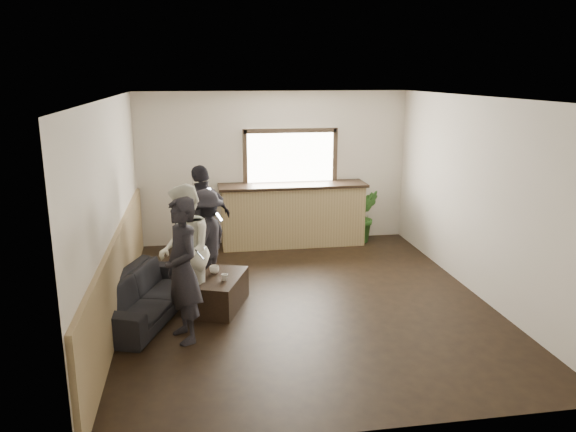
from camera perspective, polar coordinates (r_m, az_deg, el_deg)
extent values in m
cube|color=black|center=(7.97, 1.65, -8.61)|extent=(5.00, 6.00, 0.01)
cube|color=silver|center=(7.35, 1.80, 11.93)|extent=(5.00, 6.00, 0.01)
cube|color=beige|center=(10.45, -1.45, 4.90)|extent=(5.00, 0.01, 2.80)
cube|color=beige|center=(4.76, 8.71, -6.84)|extent=(5.00, 0.01, 2.80)
cube|color=beige|center=(7.49, -17.42, 0.48)|extent=(0.01, 6.00, 2.80)
cube|color=beige|center=(8.38, 18.75, 1.80)|extent=(0.01, 6.00, 2.80)
cube|color=tan|center=(7.72, -16.73, -5.65)|extent=(0.06, 5.90, 1.10)
cube|color=tan|center=(10.36, 0.47, 0.02)|extent=(2.60, 0.60, 1.10)
cube|color=black|center=(10.23, 0.48, 3.14)|extent=(2.70, 0.68, 0.05)
cube|color=white|center=(10.42, 0.22, 6.00)|extent=(1.60, 0.06, 0.90)
cube|color=#3F3326|center=(10.33, 0.25, 8.66)|extent=(1.72, 0.08, 0.08)
cube|color=#3F3326|center=(10.29, -4.39, 5.85)|extent=(0.08, 0.08, 1.06)
cube|color=#3F3326|center=(10.56, 4.77, 6.06)|extent=(0.08, 0.08, 1.06)
imported|color=black|center=(7.64, -14.32, -7.77)|extent=(1.42, 2.14, 0.58)
cube|color=black|center=(7.73, -6.93, -7.70)|extent=(0.86, 1.12, 0.44)
imported|color=silver|center=(7.79, -7.50, -5.42)|extent=(0.15, 0.15, 0.10)
imported|color=silver|center=(7.51, -6.48, -6.21)|extent=(0.11, 0.11, 0.09)
imported|color=#2D6623|center=(10.64, 7.70, 0.00)|extent=(0.59, 0.49, 1.00)
imported|color=black|center=(6.69, -10.66, -5.45)|extent=(0.62, 0.74, 1.74)
cube|color=black|center=(6.71, -8.96, -3.90)|extent=(0.11, 0.10, 0.12)
cube|color=silver|center=(6.71, -8.96, -3.88)|extent=(0.09, 0.09, 0.11)
imported|color=white|center=(7.39, -10.45, -3.54)|extent=(0.72, 0.89, 1.74)
cube|color=black|center=(7.38, -8.78, -2.81)|extent=(0.10, 0.08, 0.12)
cube|color=silver|center=(7.37, -8.78, -2.80)|extent=(0.08, 0.07, 0.11)
imported|color=black|center=(8.24, -8.33, -2.45)|extent=(0.93, 1.12, 1.50)
cube|color=black|center=(8.05, -7.01, -0.09)|extent=(0.11, 0.11, 0.12)
cube|color=silver|center=(8.04, -7.01, -0.07)|extent=(0.10, 0.09, 0.11)
imported|color=black|center=(8.92, -8.62, -0.38)|extent=(1.08, 0.92, 1.74)
cube|color=black|center=(8.63, -7.91, 2.43)|extent=(0.11, 0.12, 0.12)
cube|color=silver|center=(8.63, -7.91, 2.45)|extent=(0.10, 0.10, 0.11)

